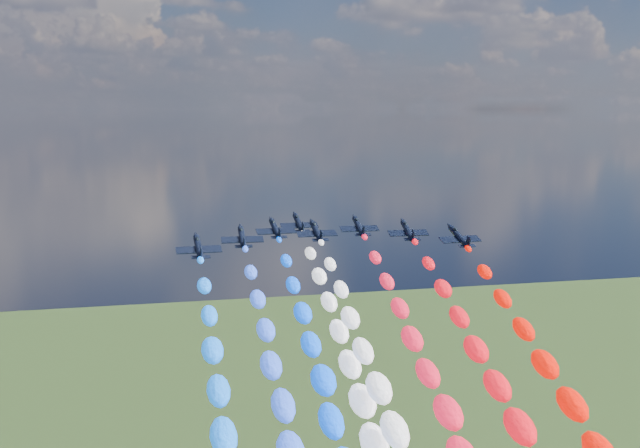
{
  "coord_description": "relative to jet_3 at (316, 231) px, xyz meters",
  "views": [
    {
      "loc": [
        -35.44,
        -149.49,
        136.16
      ],
      "look_at": [
        0.0,
        4.0,
        112.91
      ],
      "focal_mm": 43.76,
      "sensor_mm": 36.0,
      "label": 1
    }
  ],
  "objects": [
    {
      "name": "jet_3",
      "position": [
        0.0,
        0.0,
        0.0
      ],
      "size": [
        8.66,
        11.62,
        6.07
      ],
      "primitive_type": null,
      "rotation": [
        0.34,
        0.0,
        0.03
      ],
      "color": "black"
    },
    {
      "name": "jet_5",
      "position": [
        10.5,
        4.52,
        0.0
      ],
      "size": [
        8.68,
        11.64,
        6.07
      ],
      "primitive_type": null,
      "rotation": [
        0.34,
        0.0,
        -0.03
      ],
      "color": "black"
    },
    {
      "name": "jet_1",
      "position": [
        -16.09,
        -4.02,
        0.0
      ],
      "size": [
        8.88,
        11.78,
        6.07
      ],
      "primitive_type": null,
      "rotation": [
        0.34,
        0.0,
        -0.05
      ],
      "color": "black"
    },
    {
      "name": "jet_6",
      "position": [
        18.84,
        -3.59,
        0.0
      ],
      "size": [
        9.07,
        11.91,
        6.07
      ],
      "primitive_type": null,
      "rotation": [
        0.34,
        0.0,
        -0.06
      ],
      "color": "black"
    },
    {
      "name": "jet_0",
      "position": [
        -25.41,
        -13.38,
        0.0
      ],
      "size": [
        8.75,
        11.68,
        6.07
      ],
      "primitive_type": null,
      "rotation": [
        0.34,
        0.0,
        0.03
      ],
      "color": "black"
    },
    {
      "name": "jet_4",
      "position": [
        -1.3,
        12.17,
        0.0
      ],
      "size": [
        8.62,
        11.59,
        6.07
      ],
      "primitive_type": null,
      "rotation": [
        0.34,
        0.0,
        0.02
      ],
      "color": "black"
    },
    {
      "name": "trail_4",
      "position": [
        -1.3,
        -43.12,
        -26.52
      ],
      "size": [
        5.71,
        107.31,
        55.58
      ],
      "primitive_type": null,
      "color": "white"
    },
    {
      "name": "jet_7",
      "position": [
        26.22,
        -13.46,
        0.0
      ],
      "size": [
        9.09,
        11.92,
        6.07
      ],
      "primitive_type": null,
      "rotation": [
        0.34,
        0.0,
        0.06
      ],
      "color": "black"
    },
    {
      "name": "jet_2",
      "position": [
        -7.79,
        5.24,
        0.0
      ],
      "size": [
        8.97,
        11.84,
        6.07
      ],
      "primitive_type": null,
      "rotation": [
        0.34,
        0.0,
        0.05
      ],
      "color": "black"
    }
  ]
}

